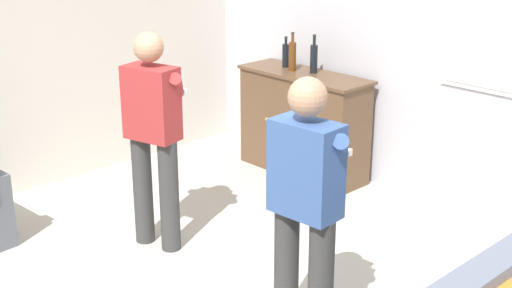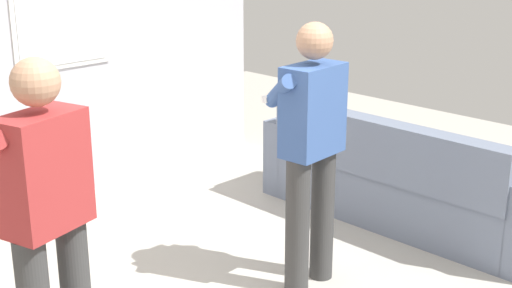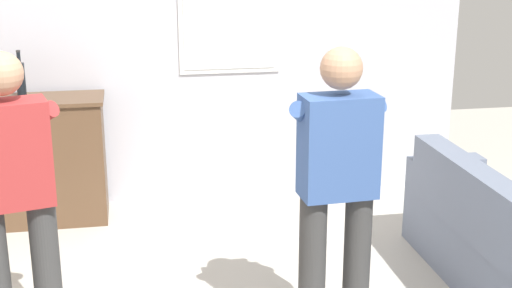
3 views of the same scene
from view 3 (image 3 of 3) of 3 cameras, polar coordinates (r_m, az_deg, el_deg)
The scene contains 6 objects.
wall_back_with_window at distance 5.98m, azimuth -7.65°, elevation 8.50°, with size 5.20×0.15×2.80m.
couch at distance 4.63m, azimuth 19.81°, elevation -8.77°, with size 0.57×2.33×0.85m.
sideboard_cabinet at distance 5.89m, azimuth -18.43°, elevation -1.34°, with size 1.36×0.49×1.01m.
bottle_wine_green at distance 5.78m, azimuth -18.31°, elevation 4.97°, with size 0.07×0.07×0.37m.
person_standing_left at distance 3.89m, azimuth -18.86°, elevation -3.81°, with size 0.54×0.51×1.68m.
person_standing_right at distance 3.84m, azimuth 6.47°, elevation -3.26°, with size 0.56×0.49×1.68m.
Camera 3 is at (-0.25, -3.26, 2.23)m, focal length 50.00 mm.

